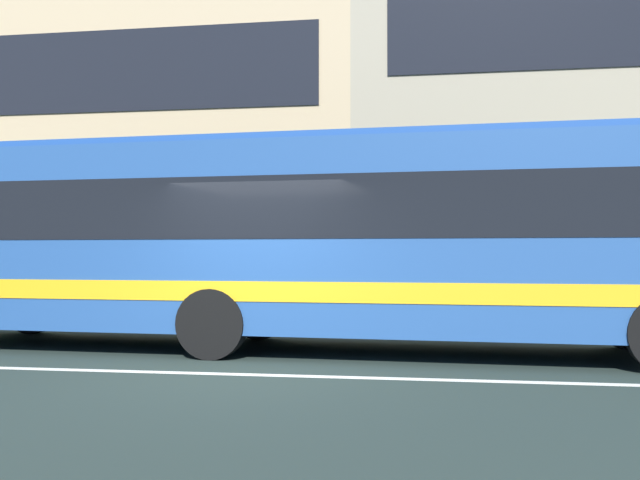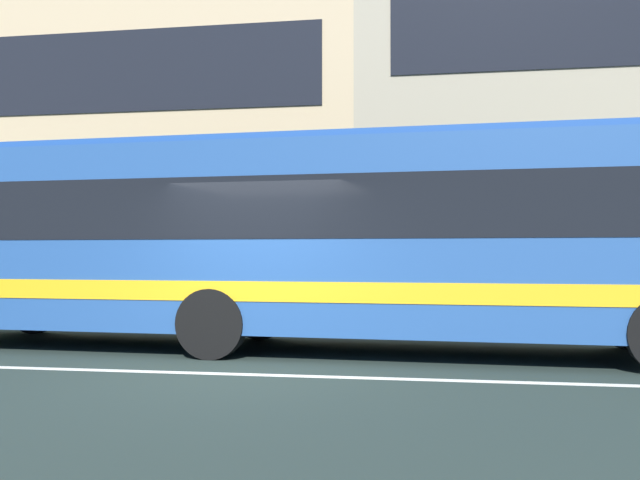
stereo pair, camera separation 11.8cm
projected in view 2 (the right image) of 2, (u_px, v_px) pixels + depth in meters
name	position (u px, v px, depth m)	size (l,w,h in m)	color
ground_plane	(231.00, 374.00, 8.81)	(160.00, 160.00, 0.00)	#24312D
lane_centre_line	(231.00, 374.00, 8.81)	(60.00, 0.16, 0.01)	silver
hedge_row_far	(246.00, 306.00, 14.95)	(17.49, 1.10, 0.79)	#1A5023
apartment_block_left	(67.00, 133.00, 23.96)	(20.43, 8.22, 11.11)	tan
transit_bus	(287.00, 235.00, 11.10)	(12.54, 3.23, 3.22)	#244C8A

